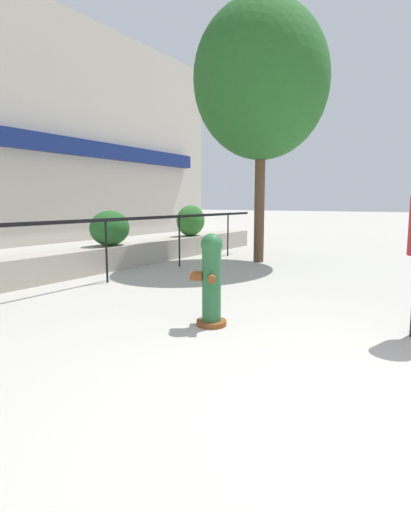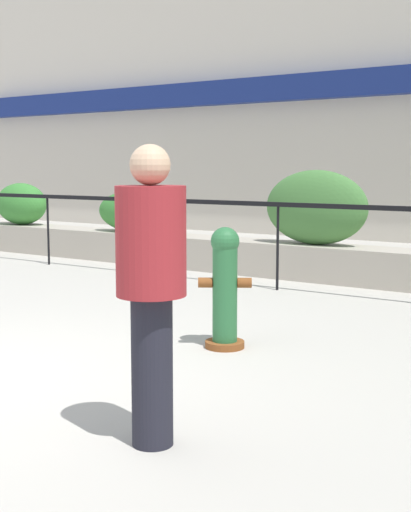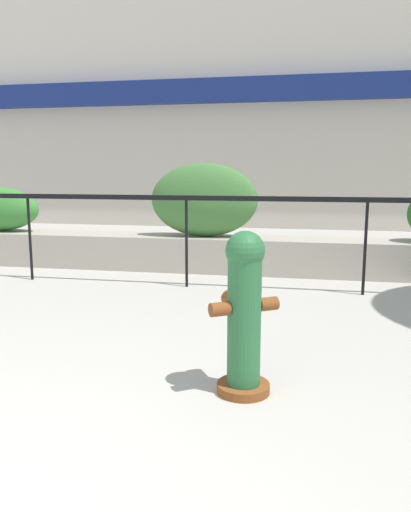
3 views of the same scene
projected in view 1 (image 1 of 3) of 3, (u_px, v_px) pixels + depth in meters
name	position (u px, v px, depth m)	size (l,w,h in m)	color
ground_plane	(377.00, 416.00, 2.70)	(120.00, 120.00, 0.00)	#B2ADA3
hedge_bush_3	(110.00, 228.00, 8.56)	(0.98, 0.66, 0.76)	#235B23
hedge_bush_4	(191.00, 221.00, 11.04)	(1.07, 0.58, 0.85)	#2D6B28
fire_hydrant	(211.00, 279.00, 4.60)	(0.49, 0.49, 1.08)	brown
street_tree	(262.00, 82.00, 9.10)	(3.35, 3.01, 5.92)	brown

